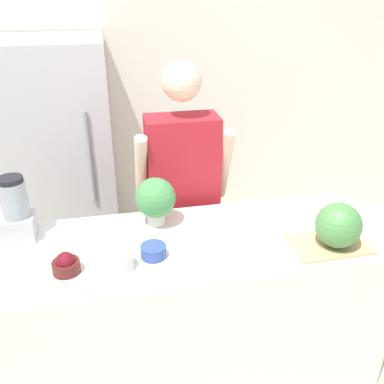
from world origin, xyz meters
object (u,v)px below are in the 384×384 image
(person, at_px, (183,199))
(potted_plant, at_px, (155,199))
(bowl_cherries, at_px, (66,264))
(blender, at_px, (16,211))
(bowl_small_blue, at_px, (153,251))
(refrigerator, at_px, (61,163))
(watermelon, at_px, (338,225))
(bowl_cream, at_px, (118,259))

(person, height_order, potted_plant, person)
(bowl_cherries, relative_size, blender, 0.37)
(potted_plant, bearing_deg, bowl_small_blue, -100.04)
(blender, bearing_deg, refrigerator, 83.66)
(watermelon, bearing_deg, potted_plant, 154.28)
(refrigerator, relative_size, blender, 5.28)
(bowl_cream, height_order, potted_plant, potted_plant)
(person, height_order, watermelon, person)
(refrigerator, height_order, person, refrigerator)
(bowl_cream, xyz_separation_m, potted_plant, (0.21, 0.35, 0.10))
(bowl_cream, bearing_deg, bowl_cherries, 175.31)
(refrigerator, bearing_deg, bowl_cherries, -85.15)
(watermelon, xyz_separation_m, bowl_cherries, (-1.24, 0.06, -0.08))
(refrigerator, height_order, potted_plant, refrigerator)
(person, bearing_deg, potted_plant, -121.44)
(bowl_small_blue, distance_m, blender, 0.70)
(bowl_small_blue, bearing_deg, potted_plant, 79.96)
(bowl_cherries, bearing_deg, blender, 125.07)
(bowl_small_blue, bearing_deg, blender, 154.35)
(bowl_cream, bearing_deg, potted_plant, 58.56)
(watermelon, distance_m, blender, 1.53)
(person, distance_m, bowl_small_blue, 0.67)
(person, height_order, bowl_cherries, person)
(bowl_cherries, xyz_separation_m, bowl_small_blue, (0.39, 0.04, -0.01))
(refrigerator, distance_m, bowl_small_blue, 1.45)
(watermelon, distance_m, potted_plant, 0.89)
(refrigerator, height_order, watermelon, refrigerator)
(person, xyz_separation_m, potted_plant, (-0.20, -0.33, 0.19))
(person, bearing_deg, blender, -159.82)
(watermelon, bearing_deg, bowl_cream, 177.64)
(bowl_cherries, xyz_separation_m, blender, (-0.24, 0.34, 0.11))
(potted_plant, bearing_deg, bowl_cream, -121.44)
(bowl_cherries, bearing_deg, bowl_small_blue, 5.57)
(blender, bearing_deg, person, 20.18)
(potted_plant, bearing_deg, watermelon, -25.72)
(refrigerator, bearing_deg, watermelon, -46.90)
(bowl_cherries, distance_m, potted_plant, 0.56)
(person, height_order, blender, person)
(watermelon, height_order, bowl_cream, watermelon)
(person, distance_m, watermelon, 0.95)
(bowl_cream, relative_size, potted_plant, 0.52)
(refrigerator, relative_size, bowl_small_blue, 14.51)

